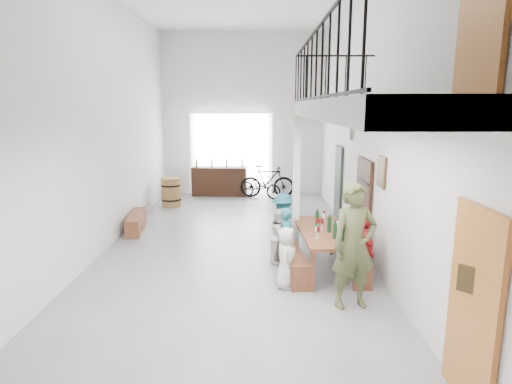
{
  "coord_description": "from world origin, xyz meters",
  "views": [
    {
      "loc": [
        0.55,
        -8.88,
        3.04
      ],
      "look_at": [
        0.49,
        -0.5,
        1.36
      ],
      "focal_mm": 30.0,
      "sensor_mm": 36.0,
      "label": 1
    }
  ],
  "objects_px": {
    "tasting_table": "(324,234)",
    "oak_barrel": "(171,192)",
    "host_standing": "(354,246)",
    "bicycle_near": "(260,186)",
    "serving_counter": "(220,181)",
    "side_bench": "(136,222)",
    "bench_inner": "(291,259)"
  },
  "relations": [
    {
      "from": "tasting_table",
      "to": "oak_barrel",
      "type": "distance_m",
      "value": 6.55
    },
    {
      "from": "host_standing",
      "to": "bicycle_near",
      "type": "distance_m",
      "value": 8.06
    },
    {
      "from": "serving_counter",
      "to": "bicycle_near",
      "type": "height_order",
      "value": "serving_counter"
    },
    {
      "from": "host_standing",
      "to": "bicycle_near",
      "type": "xyz_separation_m",
      "value": [
        -1.38,
        7.92,
        -0.57
      ]
    },
    {
      "from": "tasting_table",
      "to": "side_bench",
      "type": "relative_size",
      "value": 1.44
    },
    {
      "from": "side_bench",
      "to": "host_standing",
      "type": "height_order",
      "value": "host_standing"
    },
    {
      "from": "bench_inner",
      "to": "side_bench",
      "type": "xyz_separation_m",
      "value": [
        -3.66,
        2.62,
        -0.01
      ]
    },
    {
      "from": "bench_inner",
      "to": "side_bench",
      "type": "relative_size",
      "value": 1.29
    },
    {
      "from": "oak_barrel",
      "to": "bicycle_near",
      "type": "bearing_deg",
      "value": 23.81
    },
    {
      "from": "side_bench",
      "to": "bicycle_near",
      "type": "bearing_deg",
      "value": 51.1
    },
    {
      "from": "tasting_table",
      "to": "host_standing",
      "type": "distance_m",
      "value": 1.5
    },
    {
      "from": "oak_barrel",
      "to": "host_standing",
      "type": "bearing_deg",
      "value": -58.36
    },
    {
      "from": "tasting_table",
      "to": "side_bench",
      "type": "distance_m",
      "value": 5.02
    },
    {
      "from": "tasting_table",
      "to": "host_standing",
      "type": "xyz_separation_m",
      "value": [
        0.23,
        -1.46,
        0.27
      ]
    },
    {
      "from": "bench_inner",
      "to": "bicycle_near",
      "type": "bearing_deg",
      "value": 89.55
    },
    {
      "from": "oak_barrel",
      "to": "host_standing",
      "type": "distance_m",
      "value": 7.9
    },
    {
      "from": "oak_barrel",
      "to": "bicycle_near",
      "type": "relative_size",
      "value": 0.57
    },
    {
      "from": "tasting_table",
      "to": "side_bench",
      "type": "height_order",
      "value": "tasting_table"
    },
    {
      "from": "oak_barrel",
      "to": "side_bench",
      "type": "bearing_deg",
      "value": -97.67
    },
    {
      "from": "bench_inner",
      "to": "side_bench",
      "type": "distance_m",
      "value": 4.5
    },
    {
      "from": "serving_counter",
      "to": "host_standing",
      "type": "relative_size",
      "value": 0.96
    },
    {
      "from": "bench_inner",
      "to": "oak_barrel",
      "type": "distance_m",
      "value": 6.21
    },
    {
      "from": "tasting_table",
      "to": "bicycle_near",
      "type": "height_order",
      "value": "bicycle_near"
    },
    {
      "from": "serving_counter",
      "to": "bench_inner",
      "type": "bearing_deg",
      "value": -71.23
    },
    {
      "from": "bench_inner",
      "to": "oak_barrel",
      "type": "relative_size",
      "value": 2.2
    },
    {
      "from": "tasting_table",
      "to": "side_bench",
      "type": "xyz_separation_m",
      "value": [
        -4.26,
        2.62,
        -0.49
      ]
    },
    {
      "from": "tasting_table",
      "to": "bicycle_near",
      "type": "relative_size",
      "value": 1.39
    },
    {
      "from": "side_bench",
      "to": "tasting_table",
      "type": "bearing_deg",
      "value": -31.6
    },
    {
      "from": "tasting_table",
      "to": "serving_counter",
      "type": "height_order",
      "value": "serving_counter"
    },
    {
      "from": "tasting_table",
      "to": "oak_barrel",
      "type": "bearing_deg",
      "value": 123.47
    },
    {
      "from": "oak_barrel",
      "to": "bicycle_near",
      "type": "height_order",
      "value": "oak_barrel"
    },
    {
      "from": "serving_counter",
      "to": "host_standing",
      "type": "distance_m",
      "value": 8.83
    }
  ]
}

